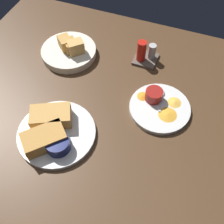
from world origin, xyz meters
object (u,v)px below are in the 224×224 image
object	(u,v)px
sandwich_half_near	(51,117)
bread_basket_rear	(69,51)
ramekin_dark_sauce	(58,144)
ramekin_light_gravy	(154,95)
condiment_caddy	(145,54)
sandwich_half_far	(44,139)
plate_chips_companion	(160,108)
spoon_by_dark_ramekin	(55,131)
spoon_by_gravy_ramekin	(161,96)
plate_sandwich_main	(57,133)

from	to	relation	value
sandwich_half_near	bread_basket_rear	world-z (taller)	bread_basket_rear
ramekin_dark_sauce	bread_basket_rear	bearing A→B (deg)	111.71
ramekin_light_gravy	condiment_caddy	distance (cm)	20.91
sandwich_half_far	sandwich_half_near	bearing A→B (deg)	104.19
sandwich_half_far	bread_basket_rear	size ratio (longest dim) A/B	0.67
ramekin_dark_sauce	plate_chips_companion	size ratio (longest dim) A/B	0.36
spoon_by_dark_ramekin	bread_basket_rear	world-z (taller)	bread_basket_rear
plate_chips_companion	spoon_by_gravy_ramekin	bearing A→B (deg)	100.12
plate_chips_companion	ramekin_light_gravy	size ratio (longest dim) A/B	3.47
sandwich_half_near	plate_chips_companion	xyz separation A→B (cm)	(32.03, 18.32, -3.20)
plate_sandwich_main	plate_chips_companion	bearing A→B (deg)	37.23
plate_sandwich_main	ramekin_dark_sauce	size ratio (longest dim) A/B	3.34
spoon_by_dark_ramekin	plate_chips_companion	world-z (taller)	spoon_by_dark_ramekin
plate_chips_companion	condiment_caddy	xyz separation A→B (cm)	(-12.03, 21.59, 2.61)
plate_sandwich_main	spoon_by_gravy_ramekin	world-z (taller)	spoon_by_gravy_ramekin
spoon_by_gravy_ramekin	bread_basket_rear	world-z (taller)	bread_basket_rear
bread_basket_rear	condiment_caddy	world-z (taller)	condiment_caddy
plate_chips_companion	bread_basket_rear	bearing A→B (deg)	161.70
ramekin_light_gravy	condiment_caddy	xyz separation A→B (cm)	(-8.85, 18.94, -0.31)
plate_chips_companion	spoon_by_gravy_ramekin	world-z (taller)	spoon_by_gravy_ramekin
sandwich_half_far	bread_basket_rear	distance (cm)	41.71
spoon_by_dark_ramekin	condiment_caddy	xyz separation A→B (cm)	(17.05, 43.50, 1.44)
sandwich_half_far	ramekin_light_gravy	size ratio (longest dim) A/B	2.40
sandwich_half_far	condiment_caddy	distance (cm)	51.26
ramekin_dark_sauce	plate_chips_companion	xyz separation A→B (cm)	(25.37, 26.45, -2.95)
sandwich_half_far	bread_basket_rear	world-z (taller)	bread_basket_rear
sandwich_half_far	plate_chips_companion	size ratio (longest dim) A/B	0.69
plate_sandwich_main	condiment_caddy	distance (cm)	46.52
plate_sandwich_main	condiment_caddy	bearing A→B (deg)	69.01
plate_chips_companion	spoon_by_gravy_ramekin	xyz separation A→B (cm)	(-0.81, 4.54, 1.16)
ramekin_light_gravy	plate_chips_companion	bearing A→B (deg)	-39.81
bread_basket_rear	condiment_caddy	bearing A→B (deg)	15.11
plate_sandwich_main	ramekin_dark_sauce	world-z (taller)	ramekin_dark_sauce
sandwich_half_near	spoon_by_dark_ramekin	world-z (taller)	sandwich_half_near
sandwich_half_near	sandwich_half_far	bearing A→B (deg)	-75.81
sandwich_half_far	ramekin_dark_sauce	size ratio (longest dim) A/B	1.92
spoon_by_dark_ramekin	condiment_caddy	world-z (taller)	condiment_caddy
condiment_caddy	ramekin_light_gravy	bearing A→B (deg)	-64.95
bread_basket_rear	ramekin_light_gravy	bearing A→B (deg)	-16.11
ramekin_dark_sauce	plate_chips_companion	world-z (taller)	ramekin_dark_sauce
bread_basket_rear	condiment_caddy	xyz separation A→B (cm)	(29.32, 7.92, 1.11)
spoon_by_dark_ramekin	bread_basket_rear	size ratio (longest dim) A/B	0.39
ramekin_dark_sauce	bread_basket_rear	xyz separation A→B (cm)	(-15.98, 40.12, -1.46)
sandwich_half_near	ramekin_light_gravy	xyz separation A→B (cm)	(28.85, 20.96, -0.29)
plate_sandwich_main	sandwich_half_near	bearing A→B (deg)	134.19
plate_sandwich_main	sandwich_half_far	world-z (taller)	sandwich_half_far
plate_sandwich_main	bread_basket_rear	world-z (taller)	bread_basket_rear
spoon_by_gravy_ramekin	bread_basket_rear	distance (cm)	41.55
plate_chips_companion	ramekin_dark_sauce	bearing A→B (deg)	-133.81
ramekin_dark_sauce	spoon_by_gravy_ramekin	xyz separation A→B (cm)	(24.56, 30.99, -1.79)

